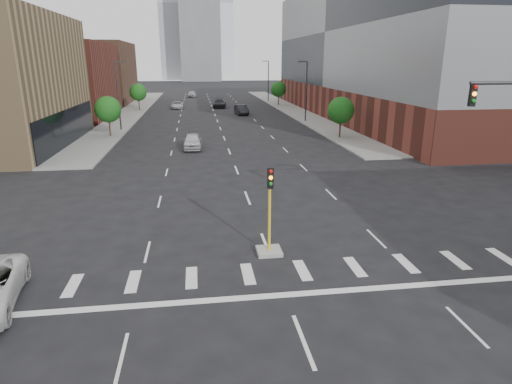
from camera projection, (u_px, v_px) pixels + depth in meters
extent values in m
plane|color=black|center=(320.00, 382.00, 12.67)|extent=(400.00, 400.00, 0.00)
cube|color=gray|center=(133.00, 111.00, 80.71)|extent=(5.00, 92.00, 0.15)
cube|color=gray|center=(289.00, 108.00, 84.67)|extent=(5.00, 92.00, 0.15)
cube|color=brown|center=(45.00, 81.00, 69.74)|extent=(20.00, 22.00, 12.00)
cube|color=brown|center=(84.00, 73.00, 94.20)|extent=(20.00, 24.00, 13.00)
cube|color=brown|center=(390.00, 101.00, 72.61)|extent=(24.00, 70.00, 5.00)
cube|color=slate|center=(396.00, 32.00, 69.37)|extent=(24.00, 70.00, 17.00)
cube|color=#B2B7BC|center=(182.00, 5.00, 209.53)|extent=(22.00, 22.00, 70.00)
cube|color=#B2B7BC|center=(215.00, 5.00, 248.30)|extent=(20.00, 20.00, 80.00)
cube|color=slate|center=(200.00, 31.00, 195.49)|extent=(18.00, 18.00, 44.00)
cube|color=#999993|center=(269.00, 251.00, 21.16)|extent=(1.20, 1.20, 0.20)
cylinder|color=gold|center=(269.00, 219.00, 20.66)|extent=(0.14, 0.14, 3.20)
cube|color=black|center=(270.00, 178.00, 19.87)|extent=(0.28, 0.18, 1.00)
sphere|color=red|center=(271.00, 171.00, 19.67)|extent=(0.18, 0.18, 0.18)
sphere|color=orange|center=(271.00, 178.00, 19.76)|extent=(0.18, 0.18, 0.18)
sphere|color=#0C7F19|center=(271.00, 184.00, 19.85)|extent=(0.18, 0.18, 0.18)
cube|color=black|center=(473.00, 95.00, 18.65)|extent=(0.28, 0.18, 1.00)
sphere|color=red|center=(476.00, 87.00, 18.43)|extent=(0.18, 0.18, 0.18)
sphere|color=orange|center=(475.00, 94.00, 18.52)|extent=(0.18, 0.18, 0.18)
sphere|color=#0C7F19|center=(474.00, 101.00, 18.61)|extent=(0.18, 0.18, 0.18)
cylinder|color=#2D2D30|center=(306.00, 92.00, 65.18)|extent=(0.20, 0.20, 9.00)
cube|color=#2D2D30|center=(302.00, 61.00, 63.75)|extent=(1.40, 0.22, 0.15)
cylinder|color=#2D2D30|center=(268.00, 82.00, 98.31)|extent=(0.20, 0.20, 9.00)
cube|color=#2D2D30|center=(265.00, 61.00, 96.88)|extent=(1.40, 0.22, 0.15)
cylinder|color=#2D2D30|center=(118.00, 97.00, 56.89)|extent=(0.20, 0.20, 9.00)
cube|color=#2D2D30|center=(121.00, 62.00, 55.67)|extent=(1.40, 0.22, 0.15)
cylinder|color=#382619|center=(110.00, 129.00, 53.11)|extent=(0.20, 0.20, 1.75)
sphere|color=#174C14|center=(108.00, 109.00, 52.41)|extent=(3.20, 3.20, 3.20)
cylinder|color=#382619|center=(139.00, 105.00, 81.51)|extent=(0.20, 0.20, 1.75)
sphere|color=#174C14|center=(138.00, 92.00, 80.81)|extent=(3.20, 3.20, 3.20)
cylinder|color=#382619|center=(340.00, 130.00, 52.07)|extent=(0.20, 0.20, 1.75)
sphere|color=#174C14|center=(341.00, 110.00, 51.37)|extent=(3.20, 3.20, 3.20)
cylinder|color=#382619|center=(278.00, 101.00, 89.93)|extent=(0.20, 0.20, 1.75)
sphere|color=#174C14|center=(279.00, 89.00, 89.23)|extent=(3.20, 3.20, 3.20)
imported|color=silver|center=(193.00, 141.00, 46.02)|extent=(2.08, 4.87, 1.64)
imported|color=black|center=(241.00, 110.00, 75.32)|extent=(2.25, 5.31, 1.71)
imported|color=#B5B5B5|center=(177.00, 105.00, 84.66)|extent=(2.46, 4.96, 1.35)
imported|color=black|center=(219.00, 103.00, 86.45)|extent=(3.02, 6.14, 1.72)
imported|color=#B3B2B7|center=(192.00, 94.00, 110.71)|extent=(2.04, 4.83, 1.63)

